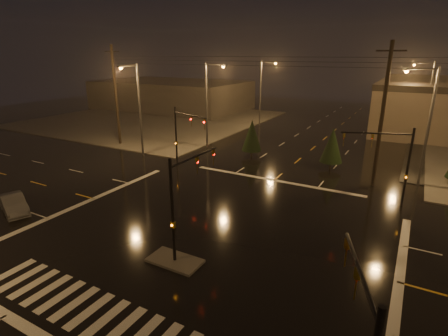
# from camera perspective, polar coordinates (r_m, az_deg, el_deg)

# --- Properties ---
(ground) EXTENTS (140.00, 140.00, 0.00)m
(ground) POSITION_cam_1_polar(r_m,az_deg,el_deg) (23.06, -1.97, -10.28)
(ground) COLOR black
(ground) RESTS_ON ground
(sidewalk_nw) EXTENTS (36.00, 36.00, 0.12)m
(sidewalk_nw) POSITION_cam_1_polar(r_m,az_deg,el_deg) (63.26, -11.43, 7.88)
(sidewalk_nw) COLOR #47443F
(sidewalk_nw) RESTS_ON ground
(median_island) EXTENTS (3.00, 1.60, 0.15)m
(median_island) POSITION_cam_1_polar(r_m,az_deg,el_deg) (20.19, -8.02, -14.74)
(median_island) COLOR #47443F
(median_island) RESTS_ON ground
(crosswalk) EXTENTS (15.00, 2.60, 0.01)m
(crosswalk) POSITION_cam_1_polar(r_m,az_deg,el_deg) (17.34, -18.72, -22.26)
(crosswalk) COLOR beige
(crosswalk) RESTS_ON ground
(stop_bar_far) EXTENTS (16.00, 0.50, 0.01)m
(stop_bar_far) POSITION_cam_1_polar(r_m,az_deg,el_deg) (32.15, 8.17, -1.98)
(stop_bar_far) COLOR beige
(stop_bar_far) RESTS_ON ground
(commercial_block) EXTENTS (30.00, 18.00, 5.60)m
(commercial_block) POSITION_cam_1_polar(r_m,az_deg,el_deg) (75.23, -8.56, 11.75)
(commercial_block) COLOR #3A3533
(commercial_block) RESTS_ON ground
(signal_mast_median) EXTENTS (0.25, 4.59, 6.00)m
(signal_mast_median) POSITION_cam_1_polar(r_m,az_deg,el_deg) (19.14, -6.83, -4.17)
(signal_mast_median) COLOR black
(signal_mast_median) RESTS_ON ground
(signal_mast_ne) EXTENTS (4.84, 1.86, 6.00)m
(signal_mast_ne) POSITION_cam_1_polar(r_m,az_deg,el_deg) (28.41, 26.00, 1.63)
(signal_mast_ne) COLOR black
(signal_mast_ne) RESTS_ON ground
(signal_mast_nw) EXTENTS (4.84, 1.86, 6.00)m
(signal_mast_nw) POSITION_cam_1_polar(r_m,az_deg,el_deg) (34.74, -6.91, 6.10)
(signal_mast_nw) COLOR black
(signal_mast_nw) RESTS_ON ground
(streetlight_1) EXTENTS (2.77, 0.32, 10.00)m
(streetlight_1) POSITION_cam_1_polar(r_m,az_deg,el_deg) (41.79, -2.53, 11.04)
(streetlight_1) COLOR #38383A
(streetlight_1) RESTS_ON ground
(streetlight_2) EXTENTS (2.77, 0.32, 10.00)m
(streetlight_2) POSITION_cam_1_polar(r_m,az_deg,el_deg) (55.97, 6.28, 12.77)
(streetlight_2) COLOR #38383A
(streetlight_2) RESTS_ON ground
(streetlight_3) EXTENTS (2.77, 0.32, 10.00)m
(streetlight_3) POSITION_cam_1_polar(r_m,az_deg,el_deg) (33.73, 30.05, 6.92)
(streetlight_3) COLOR #38383A
(streetlight_3) RESTS_ON ground
(streetlight_4) EXTENTS (2.77, 0.32, 10.00)m
(streetlight_4) POSITION_cam_1_polar(r_m,az_deg,el_deg) (53.58, 30.16, 10.24)
(streetlight_4) COLOR #38383A
(streetlight_4) RESTS_ON ground
(streetlight_5) EXTENTS (0.32, 2.77, 10.00)m
(streetlight_5) POSITION_cam_1_polar(r_m,az_deg,el_deg) (39.28, -13.96, 10.08)
(streetlight_5) COLOR #38383A
(streetlight_5) RESTS_ON ground
(utility_pole_0) EXTENTS (2.20, 0.32, 12.00)m
(utility_pole_0) POSITION_cam_1_polar(r_m,az_deg,el_deg) (45.42, -17.24, 11.26)
(utility_pole_0) COLOR black
(utility_pole_0) RESTS_ON ground
(utility_pole_1) EXTENTS (2.20, 0.32, 12.00)m
(utility_pole_1) POSITION_cam_1_polar(r_m,az_deg,el_deg) (31.80, 24.40, 7.80)
(utility_pole_1) COLOR black
(utility_pole_1) RESTS_ON ground
(conifer_3) EXTENTS (2.20, 2.20, 4.14)m
(conifer_3) POSITION_cam_1_polar(r_m,az_deg,el_deg) (38.75, 4.58, 5.35)
(conifer_3) COLOR black
(conifer_3) RESTS_ON ground
(conifer_4) EXTENTS (2.19, 2.19, 4.13)m
(conifer_4) POSITION_cam_1_polar(r_m,az_deg,el_deg) (35.99, 17.25, 3.57)
(conifer_4) COLOR black
(conifer_4) RESTS_ON ground
(car_crossing) EXTENTS (4.26, 2.77, 1.33)m
(car_crossing) POSITION_cam_1_polar(r_m,az_deg,el_deg) (29.50, -31.13, -5.06)
(car_crossing) COLOR #515358
(car_crossing) RESTS_ON ground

